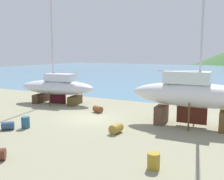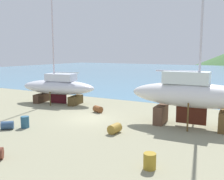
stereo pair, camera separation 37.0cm
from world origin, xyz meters
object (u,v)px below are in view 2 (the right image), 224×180
Objects in this scene: sailboat_mid_port at (58,87)px; barrel_rust_near at (150,161)px; barrel_tipped_left at (25,122)px; worker at (48,89)px; sailboat_small_center at (191,95)px; barrel_tar_black at (7,125)px; barrel_ochre at (115,128)px; barrel_blue_faded at (98,109)px.

sailboat_mid_port reaches higher than barrel_rust_near.
worker is at bearing 126.06° from barrel_tipped_left.
sailboat_mid_port is at bearing 168.75° from sailboat_small_center.
barrel_tar_black is 1.21m from barrel_tipped_left.
barrel_ochre is (7.13, 2.96, 0.03)m from barrel_tar_black.
barrel_tipped_left is 0.90× the size of barrel_ochre.
sailboat_mid_port reaches higher than worker.
sailboat_small_center reaches higher than worker.
barrel_rust_near reaches higher than barrel_blue_faded.
barrel_rust_near is 0.82× the size of barrel_ochre.
barrel_ochre is (-4.13, -4.11, -2.07)m from sailboat_small_center.
worker is 2.11× the size of barrel_rust_near.
barrel_ochre is at bearing -47.35° from barrel_blue_faded.
sailboat_mid_port is 12.16m from barrel_ochre.
sailboat_small_center reaches higher than barrel_ochre.
sailboat_mid_port is 17.22× the size of barrel_blue_faded.
barrel_ochre is (-4.06, 4.00, -0.06)m from barrel_rust_near.
worker is at bearing 161.54° from sailboat_small_center.
sailboat_mid_port is at bearing 144.56° from barrel_rust_near.
worker reaches higher than barrel_ochre.
barrel_tar_black is (-2.84, -7.62, -0.00)m from barrel_blue_faded.
barrel_blue_faded is at bearing 173.41° from sailboat_small_center.
sailboat_mid_port is 15.72× the size of barrel_ochre.
barrel_blue_faded is (10.34, -4.68, -0.54)m from worker.
sailboat_mid_port is at bearing 109.17° from barrel_tar_black.
sailboat_mid_port is 17.72m from barrel_rust_near.
barrel_rust_near is (14.39, -10.24, -1.44)m from sailboat_mid_port.
barrel_tar_black is 0.99× the size of barrel_tipped_left.
sailboat_small_center is at bearing 32.13° from barrel_tar_black.
barrel_tipped_left is (-10.46, -6.18, -1.98)m from sailboat_small_center.
sailboat_mid_port reaches higher than barrel_blue_faded.
worker is 1.90× the size of barrel_blue_faded.
sailboat_mid_port is at bearing -32.22° from worker.
barrel_tipped_left is (-2.04, -6.72, 0.12)m from barrel_blue_faded.
barrel_blue_faded is (-8.35, 8.66, -0.09)m from barrel_rust_near.
worker is 17.37m from barrel_ochre.
barrel_rust_near is at bearing -31.95° from worker.
barrel_tipped_left is (4.00, -8.30, -1.41)m from sailboat_mid_port.
barrel_blue_faded is 8.13m from barrel_tar_black.
sailboat_small_center is 8.70m from barrel_blue_faded.
barrel_ochre is at bearing -28.99° from worker.
barrel_tar_black is (7.50, -12.30, -0.55)m from worker.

